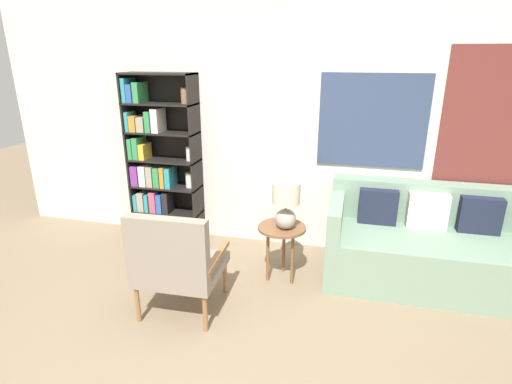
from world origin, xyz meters
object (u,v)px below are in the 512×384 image
object	(u,v)px
bookshelf	(158,164)
side_table	(282,234)
armchair	(175,261)
table_lamp	(286,203)
couch	(425,246)

from	to	relation	value
bookshelf	side_table	world-z (taller)	bookshelf
bookshelf	armchair	bearing A→B (deg)	-59.05
bookshelf	table_lamp	bearing A→B (deg)	-22.14
couch	side_table	size ratio (longest dim) A/B	3.30
bookshelf	couch	size ratio (longest dim) A/B	1.04
armchair	table_lamp	size ratio (longest dim) A/B	2.12
side_table	armchair	bearing A→B (deg)	-132.80
couch	side_table	xyz separation A→B (m)	(-1.31, -0.33, 0.13)
armchair	couch	world-z (taller)	armchair
couch	bookshelf	bearing A→B (deg)	174.40
armchair	table_lamp	world-z (taller)	table_lamp
side_table	table_lamp	bearing A→B (deg)	-40.82
table_lamp	couch	bearing A→B (deg)	15.85
side_table	table_lamp	distance (m)	0.33
armchair	bookshelf	bearing A→B (deg)	120.95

